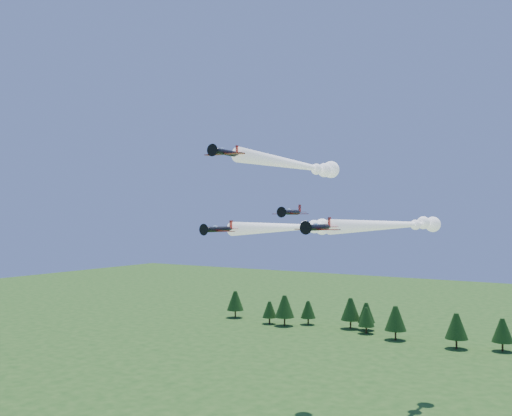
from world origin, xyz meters
The scene contains 5 objects.
plane_lead centered at (-2.07, 17.17, 51.58)m, with size 6.92×47.35×3.70m.
plane_left centered at (-7.53, 23.80, 39.24)m, with size 8.72×42.43×3.70m.
plane_right centered at (11.61, 34.62, 39.77)m, with size 8.62×62.06×3.70m.
plane_slot centered at (1.36, 7.16, 42.27)m, with size 6.75×7.37×2.39m.
treeline centered at (-6.96, 110.14, 6.71)m, with size 171.49×19.29×11.63m.
Camera 1 is at (50.20, -82.16, 41.50)m, focal length 40.00 mm.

